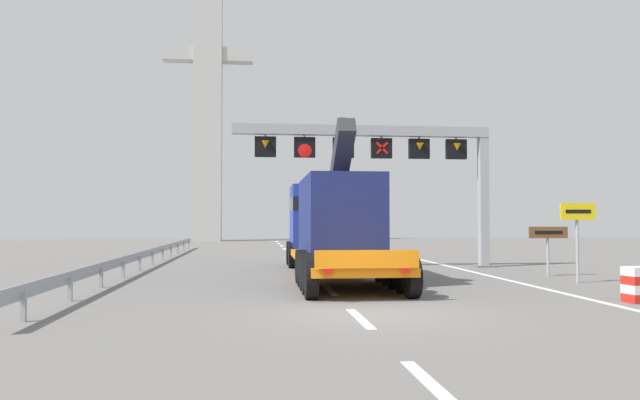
# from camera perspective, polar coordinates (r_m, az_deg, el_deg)

# --- Properties ---
(ground) EXTENTS (112.00, 112.00, 0.00)m
(ground) POSITION_cam_1_polar(r_m,az_deg,el_deg) (13.82, 4.49, -10.54)
(ground) COLOR slate
(lane_markings) EXTENTS (0.20, 54.70, 0.01)m
(lane_markings) POSITION_cam_1_polar(r_m,az_deg,el_deg) (33.62, -2.43, -5.45)
(lane_markings) COLOR silver
(lane_markings) RESTS_ON ground
(edge_line_right) EXTENTS (0.20, 63.00, 0.01)m
(edge_line_right) POSITION_cam_1_polar(r_m,az_deg,el_deg) (26.97, 12.76, -6.27)
(edge_line_right) COLOR silver
(edge_line_right) RESTS_ON ground
(overhead_lane_gantry) EXTENTS (11.60, 0.90, 6.54)m
(overhead_lane_gantry) POSITION_cam_1_polar(r_m,az_deg,el_deg) (26.91, 6.71, 4.50)
(overhead_lane_gantry) COLOR #9EA0A5
(overhead_lane_gantry) RESTS_ON ground
(heavy_haul_truck_orange) EXTENTS (3.12, 14.09, 5.30)m
(heavy_haul_truck_orange) POSITION_cam_1_polar(r_m,az_deg,el_deg) (23.41, 0.95, -2.13)
(heavy_haul_truck_orange) COLOR orange
(heavy_haul_truck_orange) RESTS_ON ground
(exit_sign_yellow) EXTENTS (1.22, 0.15, 2.65)m
(exit_sign_yellow) POSITION_cam_1_polar(r_m,az_deg,el_deg) (21.83, 23.08, -2.06)
(exit_sign_yellow) COLOR #9EA0A5
(exit_sign_yellow) RESTS_ON ground
(tourist_info_sign_brown) EXTENTS (1.50, 0.15, 1.84)m
(tourist_info_sign_brown) POSITION_cam_1_polar(r_m,az_deg,el_deg) (24.06, 20.67, -3.40)
(tourist_info_sign_brown) COLOR #9EA0A5
(tourist_info_sign_brown) RESTS_ON ground
(guardrail_left) EXTENTS (0.13, 34.73, 0.76)m
(guardrail_left) POSITION_cam_1_polar(r_m,az_deg,el_deg) (29.22, -15.60, -4.82)
(guardrail_left) COLOR #999EA3
(guardrail_left) RESTS_ON ground
(bridge_pylon_distant) EXTENTS (9.00, 2.00, 30.35)m
(bridge_pylon_distant) POSITION_cam_1_polar(r_m,az_deg,el_deg) (63.32, -10.49, 10.41)
(bridge_pylon_distant) COLOR #B7B7B2
(bridge_pylon_distant) RESTS_ON ground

